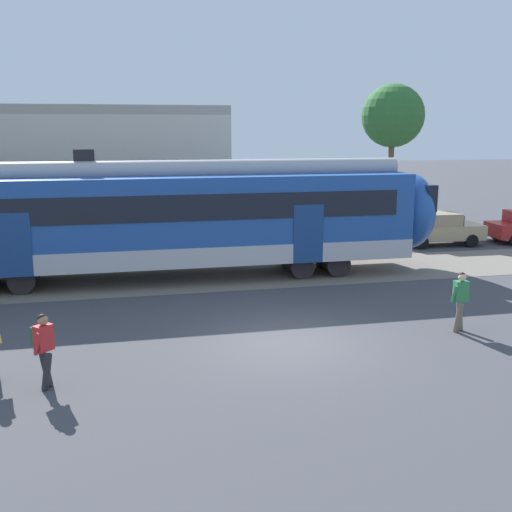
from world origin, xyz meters
TOP-DOWN VIEW (x-y plane):
  - ground_plane at (0.00, 0.00)m, footprint 160.00×160.00m
  - pedestrian_red at (-5.74, -1.59)m, footprint 0.50×0.68m
  - pedestrian_green at (4.83, -0.13)m, footprint 0.56×0.63m
  - parked_car_tan at (10.50, 11.21)m, footprint 4.05×1.85m
  - background_building at (-8.64, 14.52)m, footprint 18.69×5.00m
  - street_tree_right at (10.91, 17.74)m, footprint 3.50×3.50m

SIDE VIEW (x-z plane):
  - ground_plane at x=0.00m, z-range 0.00..0.00m
  - parked_car_tan at x=10.50m, z-range 0.01..1.55m
  - pedestrian_red at x=-5.74m, z-range 0.16..1.82m
  - pedestrian_green at x=4.83m, z-range 0.16..1.82m
  - background_building at x=-8.64m, z-range -1.39..7.81m
  - street_tree_right at x=10.91m, z-range 2.14..9.99m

